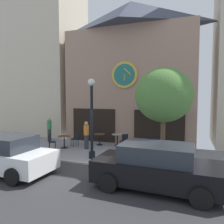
% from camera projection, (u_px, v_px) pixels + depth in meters
% --- Properties ---
extents(ground_plane, '(27.98, 11.41, 0.13)m').
position_uv_depth(ground_plane, '(99.00, 173.00, 8.97)').
color(ground_plane, gray).
extents(clock_building, '(9.08, 4.27, 9.89)m').
position_uv_depth(clock_building, '(130.00, 69.00, 15.47)').
color(clock_building, '#9E7A66').
rests_on(clock_building, ground_plane).
extents(neighbor_building_left, '(6.64, 4.77, 13.25)m').
position_uv_depth(neighbor_building_left, '(43.00, 58.00, 19.07)').
color(neighbor_building_left, beige).
rests_on(neighbor_building_left, ground_plane).
extents(street_lamp, '(0.36, 0.36, 4.06)m').
position_uv_depth(street_lamp, '(92.00, 118.00, 10.83)').
color(street_lamp, black).
rests_on(street_lamp, ground_plane).
extents(street_tree, '(2.49, 2.24, 4.41)m').
position_uv_depth(street_tree, '(164.00, 95.00, 9.23)').
color(street_tree, brown).
rests_on(street_tree, ground_plane).
extents(cafe_table_center_left, '(0.77, 0.77, 0.74)m').
position_uv_depth(cafe_table_center_left, '(64.00, 139.00, 13.16)').
color(cafe_table_center_left, black).
rests_on(cafe_table_center_left, ground_plane).
extents(cafe_table_near_door, '(0.73, 0.73, 0.73)m').
position_uv_depth(cafe_table_near_door, '(100.00, 137.00, 13.96)').
color(cafe_table_near_door, black).
rests_on(cafe_table_near_door, ground_plane).
extents(cafe_table_leftmost, '(0.71, 0.71, 0.75)m').
position_uv_depth(cafe_table_leftmost, '(117.00, 138.00, 13.75)').
color(cafe_table_leftmost, black).
rests_on(cafe_table_leftmost, ground_plane).
extents(cafe_table_rightmost, '(0.65, 0.65, 0.74)m').
position_uv_depth(cafe_table_rightmost, '(152.00, 141.00, 12.93)').
color(cafe_table_rightmost, black).
rests_on(cafe_table_rightmost, ground_plane).
extents(cafe_table_near_curb, '(0.60, 0.60, 0.74)m').
position_uv_depth(cafe_table_near_curb, '(165.00, 151.00, 10.50)').
color(cafe_table_near_curb, black).
rests_on(cafe_table_near_curb, ground_plane).
extents(cafe_chair_right_end, '(0.55, 0.55, 0.90)m').
position_uv_depth(cafe_chair_right_end, '(51.00, 141.00, 12.83)').
color(cafe_chair_right_end, black).
rests_on(cafe_chair_right_end, ground_plane).
extents(cafe_chair_under_awning, '(0.54, 0.54, 0.90)m').
position_uv_depth(cafe_chair_under_awning, '(155.00, 143.00, 12.12)').
color(cafe_chair_under_awning, black).
rests_on(cafe_chair_under_awning, ground_plane).
extents(cafe_chair_near_lamp, '(0.56, 0.56, 0.90)m').
position_uv_depth(cafe_chair_near_lamp, '(181.00, 149.00, 10.68)').
color(cafe_chair_near_lamp, black).
rests_on(cafe_chair_near_lamp, ground_plane).
extents(cafe_chair_near_tree, '(0.56, 0.56, 0.90)m').
position_uv_depth(cafe_chair_near_tree, '(76.00, 138.00, 13.76)').
color(cafe_chair_near_tree, black).
rests_on(cafe_chair_near_tree, ground_plane).
extents(cafe_chair_by_entrance, '(0.56, 0.56, 0.90)m').
position_uv_depth(cafe_chair_by_entrance, '(124.00, 140.00, 13.00)').
color(cafe_chair_by_entrance, black).
rests_on(cafe_chair_by_entrance, ground_plane).
extents(pedestrian_orange, '(0.43, 0.43, 1.67)m').
position_uv_depth(pedestrian_orange, '(86.00, 135.00, 12.88)').
color(pedestrian_orange, '#2D2D38').
rests_on(pedestrian_orange, ground_plane).
extents(pedestrian_green, '(0.44, 0.44, 1.67)m').
position_uv_depth(pedestrian_green, '(49.00, 129.00, 15.28)').
color(pedestrian_green, '#2D2D38').
rests_on(pedestrian_green, ground_plane).
extents(parked_car_white, '(4.38, 2.18, 1.55)m').
position_uv_depth(parked_car_white, '(4.00, 154.00, 8.95)').
color(parked_car_white, white).
rests_on(parked_car_white, ground_plane).
extents(parked_car_black, '(4.37, 2.16, 1.55)m').
position_uv_depth(parked_car_black, '(156.00, 167.00, 7.34)').
color(parked_car_black, black).
rests_on(parked_car_black, ground_plane).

